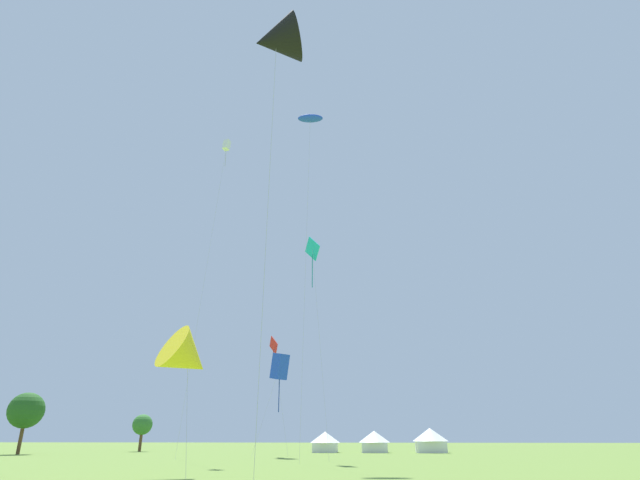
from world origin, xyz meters
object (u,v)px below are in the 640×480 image
object	(u,v)px
kite_cyan_diamond	(313,252)
festival_tent_center	(430,439)
tree_distant_left	(142,425)
festival_tent_left	(374,440)
kite_blue_parafoil	(310,119)
kite_yellow_delta	(188,358)
kite_blue_box	(280,367)
tree_distant_right	(26,411)
kite_red_diamond	(274,347)
festival_tent_right	(325,441)
kite_white_box	(226,147)
kite_black_delta	(277,40)

from	to	relation	value
kite_cyan_diamond	festival_tent_center	bearing A→B (deg)	61.00
kite_cyan_diamond	tree_distant_left	size ratio (longest dim) A/B	4.26
festival_tent_left	festival_tent_center	world-z (taller)	festival_tent_center
kite_blue_parafoil	kite_yellow_delta	bearing A→B (deg)	-109.35
kite_blue_box	tree_distant_right	distance (m)	34.62
festival_tent_left	tree_distant_left	distance (m)	35.11
festival_tent_left	tree_distant_right	world-z (taller)	tree_distant_right
kite_cyan_diamond	festival_tent_left	xyz separation A→B (m)	(6.22, 25.18, -19.17)
kite_cyan_diamond	kite_blue_parafoil	world-z (taller)	kite_blue_parafoil
kite_blue_box	festival_tent_center	size ratio (longest dim) A/B	2.27
kite_blue_parafoil	festival_tent_left	xyz separation A→B (m)	(6.08, 29.71, -33.03)
kite_blue_box	tree_distant_right	size ratio (longest dim) A/B	1.50
kite_red_diamond	kite_yellow_delta	bearing A→B (deg)	-89.18
festival_tent_right	kite_blue_parafoil	bearing A→B (deg)	-88.45
festival_tent_center	tree_distant_left	distance (m)	42.80
kite_red_diamond	festival_tent_left	xyz separation A→B (m)	(12.20, 13.66, -10.93)
kite_white_box	kite_yellow_delta	size ratio (longest dim) A/B	4.34
festival_tent_right	festival_tent_left	distance (m)	6.89
festival_tent_right	tree_distant_right	size ratio (longest dim) A/B	0.57
kite_white_box	festival_tent_left	xyz separation A→B (m)	(17.42, 22.74, -34.38)
festival_tent_center	festival_tent_right	bearing A→B (deg)	-180.00
kite_yellow_delta	tree_distant_right	size ratio (longest dim) A/B	1.14
kite_blue_parafoil	kite_black_delta	bearing A→B (deg)	-87.77
festival_tent_left	tree_distant_left	bearing A→B (deg)	175.51
kite_blue_parafoil	kite_red_diamond	size ratio (longest dim) A/B	2.55
kite_cyan_diamond	kite_yellow_delta	xyz separation A→B (m)	(-5.52, -20.64, -14.17)
kite_yellow_delta	festival_tent_left	distance (m)	47.57
kite_black_delta	kite_yellow_delta	size ratio (longest dim) A/B	2.75
tree_distant_right	kite_yellow_delta	bearing A→B (deg)	-46.38
festival_tent_right	tree_distant_left	size ratio (longest dim) A/B	0.80
kite_red_diamond	tree_distant_left	distance (m)	29.37
kite_black_delta	kite_blue_parafoil	world-z (taller)	kite_blue_parafoil
kite_yellow_delta	festival_tent_right	bearing A→B (deg)	83.95
festival_tent_right	tree_distant_left	bearing A→B (deg)	174.41
kite_black_delta	festival_tent_left	xyz separation A→B (m)	(5.08, 55.51, -20.25)
kite_blue_parafoil	festival_tent_right	bearing A→B (deg)	91.55
kite_blue_box	tree_distant_left	xyz separation A→B (m)	(-24.19, 20.17, -5.87)
festival_tent_right	kite_black_delta	bearing A→B (deg)	-88.13
festival_tent_center	tree_distant_right	distance (m)	53.63
kite_blue_box	kite_yellow_delta	world-z (taller)	kite_blue_box
tree_distant_left	tree_distant_right	xyz separation A→B (m)	(-9.62, -14.14, 1.46)
festival_tent_center	kite_blue_parafoil	bearing A→B (deg)	-114.95
kite_white_box	kite_yellow_delta	distance (m)	37.79
kite_white_box	kite_yellow_delta	world-z (taller)	kite_white_box
kite_black_delta	tree_distant_right	world-z (taller)	kite_black_delta
kite_black_delta	kite_blue_box	world-z (taller)	kite_black_delta
kite_cyan_diamond	tree_distant_right	xyz separation A→B (m)	(-38.33, 13.78, -15.55)
kite_blue_parafoil	kite_white_box	world-z (taller)	kite_white_box
kite_red_diamond	kite_white_box	bearing A→B (deg)	-119.88
kite_blue_parafoil	kite_red_diamond	xyz separation A→B (m)	(-6.12, 16.05, -22.10)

